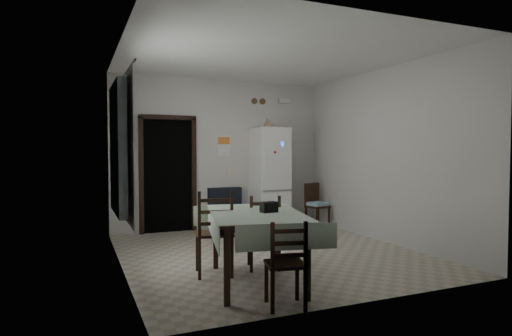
{
  "coord_description": "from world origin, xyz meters",
  "views": [
    {
      "loc": [
        -2.64,
        -5.72,
        1.53
      ],
      "look_at": [
        0.0,
        0.5,
        1.25
      ],
      "focal_mm": 30.0,
      "sensor_mm": 36.0,
      "label": 1
    }
  ],
  "objects": [
    {
      "name": "ground",
      "position": [
        0.0,
        0.0,
        0.0
      ],
      "size": [
        4.5,
        4.5,
        0.0
      ],
      "primitive_type": "plane",
      "color": "#ABA28B",
      "rests_on": "ground"
    },
    {
      "name": "ceiling",
      "position": [
        0.0,
        0.0,
        2.9
      ],
      "size": [
        4.2,
        4.5,
        0.02
      ],
      "primitive_type": null,
      "color": "white",
      "rests_on": "ground"
    },
    {
      "name": "wall_back",
      "position": [
        0.0,
        2.25,
        1.45
      ],
      "size": [
        4.2,
        0.02,
        2.9
      ],
      "primitive_type": null,
      "color": "silver",
      "rests_on": "ground"
    },
    {
      "name": "wall_front",
      "position": [
        0.0,
        -2.25,
        1.45
      ],
      "size": [
        4.2,
        0.02,
        2.9
      ],
      "primitive_type": null,
      "color": "silver",
      "rests_on": "ground"
    },
    {
      "name": "wall_left",
      "position": [
        -2.1,
        0.0,
        1.45
      ],
      "size": [
        0.02,
        4.5,
        2.9
      ],
      "primitive_type": null,
      "color": "silver",
      "rests_on": "ground"
    },
    {
      "name": "wall_right",
      "position": [
        2.1,
        0.0,
        1.45
      ],
      "size": [
        0.02,
        4.5,
        2.9
      ],
      "primitive_type": null,
      "color": "silver",
      "rests_on": "ground"
    },
    {
      "name": "doorway",
      "position": [
        -1.05,
        2.45,
        1.06
      ],
      "size": [
        1.06,
        0.52,
        2.22
      ],
      "color": "black",
      "rests_on": "ground"
    },
    {
      "name": "window_recess",
      "position": [
        -2.15,
        -0.2,
        1.55
      ],
      "size": [
        0.1,
        1.2,
        1.6
      ],
      "primitive_type": "cube",
      "color": "silver",
      "rests_on": "ground"
    },
    {
      "name": "curtain",
      "position": [
        -2.04,
        -0.2,
        1.55
      ],
      "size": [
        0.02,
        1.45,
        1.85
      ],
      "primitive_type": "cube",
      "color": "beige",
      "rests_on": "ground"
    },
    {
      "name": "curtain_rod",
      "position": [
        -2.03,
        -0.2,
        2.5
      ],
      "size": [
        0.02,
        1.6,
        0.02
      ],
      "primitive_type": "cylinder",
      "rotation": [
        1.57,
        0.0,
        0.0
      ],
      "color": "black",
      "rests_on": "ground"
    },
    {
      "name": "calendar",
      "position": [
        0.05,
        2.24,
        1.62
      ],
      "size": [
        0.28,
        0.02,
        0.4
      ],
      "primitive_type": "cube",
      "color": "white",
      "rests_on": "ground"
    },
    {
      "name": "calendar_image",
      "position": [
        0.05,
        2.23,
        1.72
      ],
      "size": [
        0.24,
        0.01,
        0.14
      ],
      "primitive_type": "cube",
      "color": "orange",
      "rests_on": "ground"
    },
    {
      "name": "light_switch",
      "position": [
        0.15,
        2.24,
        1.1
      ],
      "size": [
        0.08,
        0.02,
        0.12
      ],
      "primitive_type": "cube",
      "color": "beige",
      "rests_on": "ground"
    },
    {
      "name": "vent_left",
      "position": [
        0.7,
        2.23,
        2.52
      ],
      "size": [
        0.12,
        0.03,
        0.12
      ],
      "primitive_type": "cylinder",
      "rotation": [
        1.57,
        0.0,
        0.0
      ],
      "color": "brown",
      "rests_on": "ground"
    },
    {
      "name": "vent_right",
      "position": [
        0.88,
        2.23,
        2.52
      ],
      "size": [
        0.12,
        0.03,
        0.12
      ],
      "primitive_type": "cylinder",
      "rotation": [
        1.57,
        0.0,
        0.0
      ],
      "color": "brown",
      "rests_on": "ground"
    },
    {
      "name": "emergency_light",
      "position": [
        1.35,
        2.21,
        2.55
      ],
      "size": [
        0.25,
        0.07,
        0.09
      ],
      "primitive_type": "cube",
      "color": "white",
      "rests_on": "ground"
    },
    {
      "name": "fridge",
      "position": [
        0.9,
        1.93,
        0.99
      ],
      "size": [
        0.65,
        0.65,
        1.97
      ],
      "primitive_type": null,
      "rotation": [
        0.0,
        0.0,
        0.01
      ],
      "color": "white",
      "rests_on": "ground"
    },
    {
      "name": "tan_cone",
      "position": [
        0.83,
        1.86,
        2.07
      ],
      "size": [
        0.25,
        0.25,
        0.19
      ],
      "primitive_type": "cone",
      "rotation": [
        0.0,
        0.0,
        0.1
      ],
      "color": "tan",
      "rests_on": "fridge"
    },
    {
      "name": "navy_seat",
      "position": [
        0.04,
        1.93,
        0.4
      ],
      "size": [
        0.68,
        0.66,
        0.8
      ],
      "primitive_type": null,
      "rotation": [
        0.0,
        0.0,
        -0.03
      ],
      "color": "black",
      "rests_on": "ground"
    },
    {
      "name": "corner_chair",
      "position": [
        1.8,
        1.59,
        0.43
      ],
      "size": [
        0.44,
        0.44,
        0.87
      ],
      "primitive_type": null,
      "rotation": [
        0.0,
        0.0,
        0.2
      ],
      "color": "black",
      "rests_on": "ground"
    },
    {
      "name": "dining_table",
      "position": [
        -0.73,
        -1.23,
        0.41
      ],
      "size": [
        1.35,
        1.76,
        0.82
      ],
      "primitive_type": null,
      "rotation": [
        0.0,
        0.0,
        -0.23
      ],
      "color": "#97AA91",
      "rests_on": "ground"
    },
    {
      "name": "black_bag",
      "position": [
        -0.59,
        -1.28,
        0.88
      ],
      "size": [
        0.2,
        0.13,
        0.12
      ],
      "primitive_type": "cube",
      "rotation": [
        0.0,
        0.0,
        0.1
      ],
      "color": "black",
      "rests_on": "dining_table"
    },
    {
      "name": "dining_chair_far_left",
      "position": [
        -1.08,
        -0.72,
        0.52
      ],
      "size": [
        0.53,
        0.53,
        1.05
      ],
      "primitive_type": null,
      "rotation": [
        0.0,
        0.0,
        2.95
      ],
      "color": "black",
      "rests_on": "ground"
    },
    {
      "name": "dining_chair_far_right",
      "position": [
        -0.4,
        -0.7,
        0.48
      ],
      "size": [
        0.51,
        0.51,
        0.96
      ],
      "primitive_type": null,
      "rotation": [
        0.0,
        0.0,
        2.85
      ],
      "color": "black",
      "rests_on": "ground"
    },
    {
      "name": "dining_chair_near_head",
      "position": [
        -0.77,
        -2.04,
        0.43
      ],
      "size": [
        0.45,
        0.45,
        0.86
      ],
      "primitive_type": null,
      "rotation": [
        0.0,
        0.0,
        2.9
      ],
      "color": "black",
      "rests_on": "ground"
    }
  ]
}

